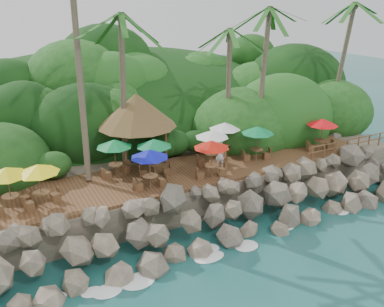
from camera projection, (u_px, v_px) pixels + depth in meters
ground at (243, 247)px, 22.32m from camera, size 140.00×140.00×0.00m
land_base at (138, 143)px, 35.22m from camera, size 32.00×25.20×2.10m
jungle_hill at (113, 131)px, 41.81m from camera, size 44.80×28.00×15.40m
seawall at (224, 212)px, 23.57m from camera, size 29.00×4.00×2.30m
terrace at (192, 171)px, 26.52m from camera, size 26.00×5.00×0.20m
jungle_foliage at (143, 158)px, 34.76m from camera, size 44.00×16.00×12.00m
foam_line at (240, 243)px, 22.55m from camera, size 25.20×0.80×0.06m
palms at (182, 5)px, 25.36m from camera, size 35.05×7.18×13.37m
palapa at (137, 110)px, 26.85m from camera, size 5.22×5.22×4.60m
dining_clusters at (191, 142)px, 25.56m from camera, size 22.80×5.06×2.38m
railing at (353, 143)px, 29.40m from camera, size 8.30×0.10×1.00m
waiter at (220, 155)px, 26.51m from camera, size 0.68×0.49×1.75m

